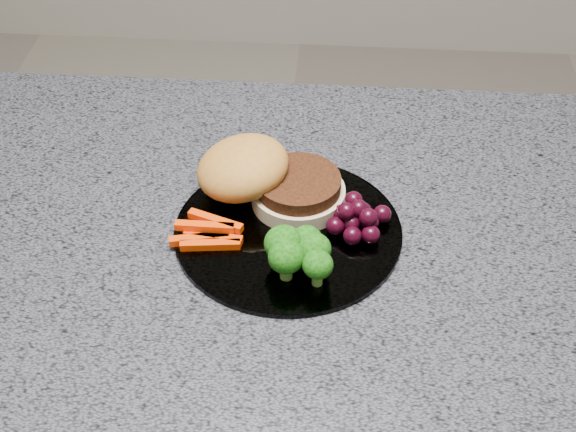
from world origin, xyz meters
name	(u,v)px	position (x,y,z in m)	size (l,w,h in m)	color
countertop	(201,231)	(0.00, 0.00, 0.88)	(1.20, 0.60, 0.04)	#51525C
plate	(288,231)	(0.10, -0.02, 0.90)	(0.26, 0.26, 0.01)	white
burger	(262,179)	(0.07, 0.04, 0.93)	(0.19, 0.13, 0.06)	beige
carrot_sticks	(209,233)	(0.02, -0.04, 0.91)	(0.08, 0.05, 0.02)	#E43803
broccoli	(298,251)	(0.12, -0.08, 0.93)	(0.08, 0.07, 0.05)	#578A32
grape_bunch	(358,218)	(0.18, -0.01, 0.92)	(0.07, 0.06, 0.04)	black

